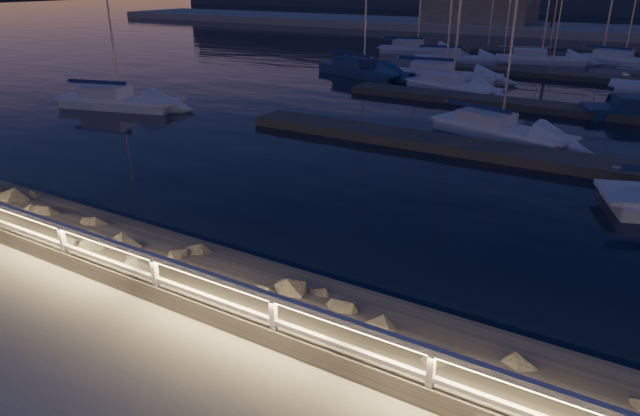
# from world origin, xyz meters

# --- Properties ---
(ground) EXTENTS (400.00, 400.00, 0.00)m
(ground) POSITION_xyz_m (0.00, 0.00, 0.00)
(ground) COLOR #AAA399
(ground) RESTS_ON ground
(harbor_water) EXTENTS (400.00, 440.00, 0.60)m
(harbor_water) POSITION_xyz_m (0.00, 31.22, -0.97)
(harbor_water) COLOR black
(harbor_water) RESTS_ON ground
(guard_rail) EXTENTS (44.11, 0.12, 1.06)m
(guard_rail) POSITION_xyz_m (-0.07, -0.00, 0.77)
(guard_rail) COLOR silver
(guard_rail) RESTS_ON ground
(riprap) EXTENTS (36.58, 2.22, 1.12)m
(riprap) POSITION_xyz_m (5.62, 1.33, -0.18)
(riprap) COLOR slate
(riprap) RESTS_ON ground
(floating_docks) EXTENTS (22.00, 36.00, 0.40)m
(floating_docks) POSITION_xyz_m (0.00, 32.50, -0.40)
(floating_docks) COLOR #4E4941
(floating_docks) RESTS_ON ground
(far_shore) EXTENTS (160.00, 14.00, 5.20)m
(far_shore) POSITION_xyz_m (-0.12, 74.05, 0.29)
(far_shore) COLOR #AAA399
(far_shore) RESTS_ON ground
(sailboat_a) EXTENTS (7.39, 3.89, 12.20)m
(sailboat_a) POSITION_xyz_m (-20.19, 14.27, -0.16)
(sailboat_a) COLOR silver
(sailboat_a) RESTS_ON ground
(sailboat_b) EXTENTS (6.95, 3.83, 11.43)m
(sailboat_b) POSITION_xyz_m (-0.17, 19.22, -0.20)
(sailboat_b) COLOR silver
(sailboat_b) RESTS_ON ground
(sailboat_e) EXTENTS (7.89, 3.14, 13.16)m
(sailboat_e) POSITION_xyz_m (-7.70, 32.41, -0.14)
(sailboat_e) COLOR silver
(sailboat_e) RESTS_ON ground
(sailboat_f) EXTENTS (6.79, 3.88, 11.18)m
(sailboat_f) POSITION_xyz_m (-5.90, 28.99, -0.21)
(sailboat_f) COLOR silver
(sailboat_f) RESTS_ON ground
(sailboat_i) EXTENTS (7.16, 4.50, 11.94)m
(sailboat_i) POSITION_xyz_m (-10.08, 41.59, -0.17)
(sailboat_i) COLOR silver
(sailboat_i) RESTS_ON ground
(sailboat_j) EXTENTS (8.49, 4.98, 13.99)m
(sailboat_j) POSITION_xyz_m (-13.63, 31.43, -0.14)
(sailboat_j) COLOR navy
(sailboat_j) RESTS_ON ground
(sailboat_k) EXTENTS (7.88, 4.27, 12.89)m
(sailboat_k) POSITION_xyz_m (2.25, 48.24, -0.19)
(sailboat_k) COLOR silver
(sailboat_k) RESTS_ON ground
(sailboat_m) EXTENTS (7.71, 3.69, 12.74)m
(sailboat_m) POSITION_xyz_m (-15.36, 45.72, -0.15)
(sailboat_m) COLOR silver
(sailboat_m) RESTS_ON ground
(sailboat_n) EXTENTS (7.73, 3.95, 12.70)m
(sailboat_n) POSITION_xyz_m (-3.85, 45.16, -0.17)
(sailboat_n) COLOR silver
(sailboat_n) RESTS_ON ground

